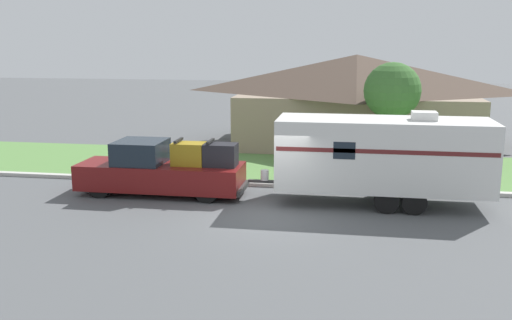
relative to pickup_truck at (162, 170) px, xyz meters
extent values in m
plane|color=#515456|center=(4.16, -2.00, -0.90)|extent=(120.00, 120.00, 0.00)
cube|color=beige|center=(4.16, 1.75, -0.83)|extent=(80.00, 0.30, 0.14)
cube|color=#568442|center=(4.16, 5.40, -0.88)|extent=(80.00, 7.00, 0.03)
cube|color=gray|center=(6.92, 11.64, 0.48)|extent=(12.05, 7.64, 2.76)
pyramid|color=#4C3D33|center=(6.92, 11.64, 2.87)|extent=(13.01, 8.25, 2.00)
cube|color=#4C3828|center=(6.92, 7.85, 0.15)|extent=(1.00, 0.06, 2.10)
cylinder|color=black|center=(-2.08, -0.78, -0.48)|extent=(0.84, 0.28, 0.84)
cylinder|color=black|center=(-2.08, 0.78, -0.48)|extent=(0.84, 0.28, 0.84)
cylinder|color=black|center=(1.86, -0.78, -0.48)|extent=(0.84, 0.28, 0.84)
cylinder|color=black|center=(1.86, 0.78, -0.48)|extent=(0.84, 0.28, 0.84)
cube|color=maroon|center=(-1.37, 0.00, -0.21)|extent=(3.31, 1.93, 0.91)
cube|color=#19232D|center=(-0.78, 0.00, 0.66)|extent=(1.72, 1.77, 0.83)
cube|color=maroon|center=(1.61, 0.00, -0.21)|extent=(2.65, 1.93, 0.91)
cube|color=#333333|center=(3.00, 0.00, -0.55)|extent=(0.12, 1.73, 0.20)
cube|color=olive|center=(1.03, 0.00, 0.64)|extent=(1.15, 0.81, 0.80)
cube|color=black|center=(0.66, 0.00, 1.12)|extent=(0.10, 0.89, 0.08)
cube|color=black|center=(2.19, 0.00, 0.64)|extent=(1.15, 0.81, 0.80)
cube|color=black|center=(1.83, 0.00, 1.12)|extent=(0.10, 0.89, 0.08)
cylinder|color=black|center=(7.93, -1.04, -0.50)|extent=(0.80, 0.22, 0.80)
cylinder|color=black|center=(7.93, 1.04, -0.50)|extent=(0.80, 0.22, 0.80)
cylinder|color=black|center=(8.81, -1.04, -0.50)|extent=(0.80, 0.22, 0.80)
cylinder|color=black|center=(8.81, 1.04, -0.50)|extent=(0.80, 0.22, 0.80)
cube|color=silver|center=(7.81, 0.00, 0.87)|extent=(7.10, 2.35, 2.36)
cube|color=#5B1E1E|center=(7.81, -1.18, 1.16)|extent=(6.96, 0.01, 0.14)
cube|color=#383838|center=(3.72, 0.00, -0.26)|extent=(1.07, 0.12, 0.10)
cylinder|color=silver|center=(3.78, 0.00, -0.03)|extent=(0.28, 0.28, 0.36)
cube|color=silver|center=(9.08, 0.00, 2.19)|extent=(0.80, 0.68, 0.28)
cube|color=#19232D|center=(6.53, -1.18, 1.16)|extent=(0.70, 0.01, 0.56)
cylinder|color=brown|center=(0.89, 2.37, -0.34)|extent=(0.09, 0.09, 1.12)
cube|color=silver|center=(0.89, 2.37, 0.33)|extent=(0.48, 0.20, 0.22)
cylinder|color=brown|center=(8.42, 5.88, 0.34)|extent=(0.24, 0.24, 2.47)
sphere|color=#38662D|center=(8.42, 5.88, 2.49)|extent=(2.45, 2.45, 2.45)
camera|label=1|loc=(6.69, -19.29, 4.65)|focal=40.00mm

